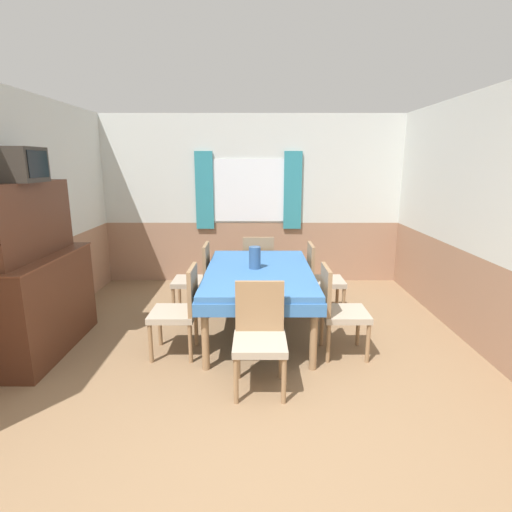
# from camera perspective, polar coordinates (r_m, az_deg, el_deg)

# --- Properties ---
(ground_plane) EXTENTS (16.00, 16.00, 0.00)m
(ground_plane) POSITION_cam_1_polar(r_m,az_deg,el_deg) (2.74, -1.25, -30.21)
(ground_plane) COLOR #846647
(wall_back) EXTENTS (5.02, 0.10, 2.60)m
(wall_back) POSITION_cam_1_polar(r_m,az_deg,el_deg) (6.32, -0.38, 8.01)
(wall_back) COLOR silver
(wall_back) RESTS_ON ground_plane
(wall_left) EXTENTS (0.05, 4.68, 2.60)m
(wall_left) POSITION_cam_1_polar(r_m,az_deg,el_deg) (4.81, -29.79, 4.53)
(wall_left) COLOR silver
(wall_left) RESTS_ON ground_plane
(wall_right) EXTENTS (0.05, 4.68, 2.60)m
(wall_right) POSITION_cam_1_polar(r_m,az_deg,el_deg) (4.75, 28.93, 4.54)
(wall_right) COLOR silver
(wall_right) RESTS_ON ground_plane
(dining_table) EXTENTS (1.18, 1.92, 0.73)m
(dining_table) POSITION_cam_1_polar(r_m,az_deg,el_deg) (4.44, 0.58, -3.15)
(dining_table) COLOR #386BA8
(dining_table) RESTS_ON ground_plane
(chair_head_window) EXTENTS (0.44, 0.44, 0.90)m
(chair_head_window) POSITION_cam_1_polar(r_m,az_deg,el_deg) (5.58, 0.49, -1.26)
(chair_head_window) COLOR #93704C
(chair_head_window) RESTS_ON ground_plane
(chair_right_near) EXTENTS (0.44, 0.44, 0.90)m
(chair_right_near) POSITION_cam_1_polar(r_m,az_deg,el_deg) (4.04, 11.83, -7.27)
(chair_right_near) COLOR #93704C
(chair_right_near) RESTS_ON ground_plane
(chair_left_far) EXTENTS (0.44, 0.44, 0.90)m
(chair_left_far) POSITION_cam_1_polar(r_m,az_deg,el_deg) (5.06, -8.35, -2.94)
(chair_left_far) COLOR #93704C
(chair_left_far) RESTS_ON ground_plane
(chair_left_near) EXTENTS (0.44, 0.44, 0.90)m
(chair_left_near) POSITION_cam_1_polar(r_m,az_deg,el_deg) (4.03, -10.62, -7.28)
(chair_left_near) COLOR #93704C
(chair_left_near) RESTS_ON ground_plane
(chair_right_far) EXTENTS (0.44, 0.44, 0.90)m
(chair_right_far) POSITION_cam_1_polar(r_m,az_deg,el_deg) (5.07, 9.39, -2.95)
(chair_right_far) COLOR #93704C
(chair_right_far) RESTS_ON ground_plane
(chair_head_near) EXTENTS (0.44, 0.44, 0.90)m
(chair_head_near) POSITION_cam_1_polar(r_m,az_deg,el_deg) (3.41, 0.70, -10.98)
(chair_head_near) COLOR #93704C
(chair_head_near) RESTS_ON ground_plane
(sideboard) EXTENTS (0.46, 1.42, 1.70)m
(sideboard) POSITION_cam_1_polar(r_m,az_deg,el_deg) (4.50, -28.29, -3.32)
(sideboard) COLOR #4C2819
(sideboard) RESTS_ON ground_plane
(tv) EXTENTS (0.29, 0.41, 0.31)m
(tv) POSITION_cam_1_polar(r_m,az_deg,el_deg) (4.24, -30.18, 11.21)
(tv) COLOR #2D2823
(tv) RESTS_ON sideboard
(vase) EXTENTS (0.13, 0.13, 0.25)m
(vase) POSITION_cam_1_polar(r_m,az_deg,el_deg) (4.42, 0.00, -0.23)
(vase) COLOR #335684
(vase) RESTS_ON dining_table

